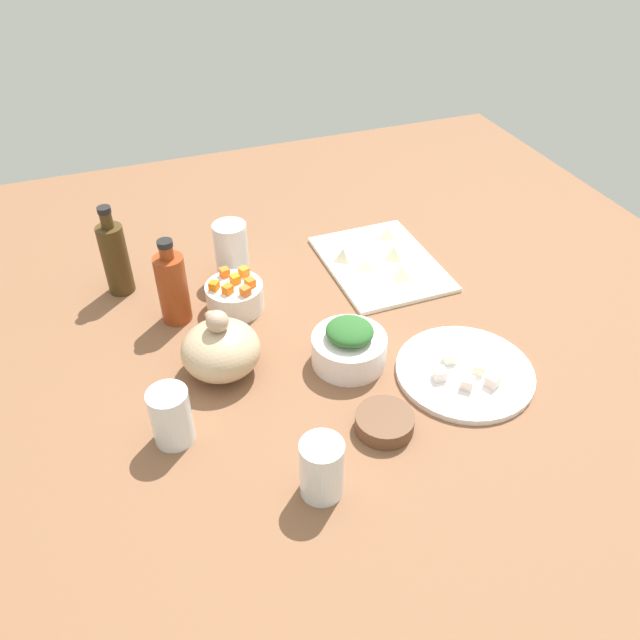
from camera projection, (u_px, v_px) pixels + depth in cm
name	position (u px, v px, depth cm)	size (l,w,h in cm)	color
tabletop	(320.00, 345.00, 128.99)	(190.00, 190.00, 3.00)	brown
cutting_board	(381.00, 264.00, 148.56)	(32.03, 24.29, 1.00)	white
plate_tofu	(464.00, 372.00, 119.76)	(25.85, 25.85, 1.20)	white
bowl_greens	(349.00, 350.00, 121.06)	(14.30, 14.30, 6.01)	white
bowl_carrots	(235.00, 297.00, 134.40)	(12.11, 12.11, 5.84)	white
bowl_small_side	(384.00, 422.00, 108.72)	(10.17, 10.17, 3.03)	brown
teapot	(221.00, 349.00, 117.80)	(16.42, 14.80, 13.91)	tan
bottle_0	(115.00, 257.00, 135.95)	(5.58, 5.58, 20.55)	#433115
bottle_1	(173.00, 287.00, 128.46)	(6.10, 6.10, 18.85)	#903917
drinking_glass_0	(171.00, 416.00, 104.70)	(6.84, 6.84, 10.56)	white
drinking_glass_1	(231.00, 251.00, 141.77)	(7.45, 7.45, 13.08)	white
drinking_glass_2	(322.00, 468.00, 96.48)	(6.87, 6.87, 10.51)	white
carrot_cube_0	(250.00, 283.00, 131.76)	(1.80, 1.80, 1.80)	orange
carrot_cube_1	(214.00, 286.00, 130.99)	(1.80, 1.80, 1.80)	orange
carrot_cube_2	(225.00, 272.00, 134.78)	(1.80, 1.80, 1.80)	orange
carrot_cube_3	(228.00, 289.00, 129.98)	(1.80, 1.80, 1.80)	orange
carrot_cube_4	(244.00, 272.00, 134.96)	(1.80, 1.80, 1.80)	orange
carrot_cube_5	(245.00, 291.00, 129.52)	(1.80, 1.80, 1.80)	orange
carrot_cube_6	(235.00, 279.00, 132.83)	(1.80, 1.80, 1.80)	orange
chopped_greens_mound	(350.00, 331.00, 118.18)	(9.06, 8.91, 3.22)	#2B6129
tofu_cube_0	(450.00, 357.00, 120.51)	(2.20, 2.20, 2.20)	white
tofu_cube_1	(479.00, 368.00, 118.08)	(2.20, 2.20, 2.20)	silver
tofu_cube_2	(440.00, 374.00, 116.83)	(2.20, 2.20, 2.20)	white
tofu_cube_3	(492.00, 381.00, 115.48)	(2.20, 2.20, 2.20)	white
tofu_cube_4	(467.00, 383.00, 115.06)	(2.20, 2.20, 2.20)	white
dumpling_0	(366.00, 263.00, 145.60)	(5.43, 4.98, 2.50)	beige
dumpling_1	(343.00, 254.00, 148.04)	(4.12, 3.87, 2.99)	beige
dumpling_2	(394.00, 252.00, 148.74)	(4.44, 3.94, 3.01)	beige
dumpling_3	(401.00, 272.00, 142.15)	(4.55, 3.88, 3.04)	beige
dumpling_4	(387.00, 233.00, 156.13)	(4.12, 4.11, 2.45)	beige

